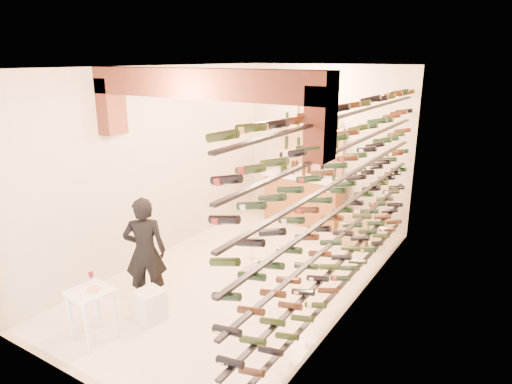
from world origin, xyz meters
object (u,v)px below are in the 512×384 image
white_stool (150,305)px  person (145,252)px  wine_rack (342,197)px  tasting_table (91,299)px  chrome_barstool (251,249)px  crate_lower (353,236)px  back_counter (304,198)px

white_stool → person: bearing=138.9°
wine_rack → tasting_table: bearing=-131.8°
wine_rack → chrome_barstool: wine_rack is taller
white_stool → crate_lower: size_ratio=0.79×
wine_rack → crate_lower: (-0.54, 2.09, -1.39)m
wine_rack → white_stool: size_ratio=13.76×
chrome_barstool → crate_lower: bearing=63.3°
person → crate_lower: bearing=-153.1°
chrome_barstool → person: bearing=-113.7°
wine_rack → person: 2.76m
tasting_table → person: 0.99m
wine_rack → chrome_barstool: bearing=174.6°
back_counter → person: 4.12m
wine_rack → white_stool: (-1.89, -1.73, -1.34)m
person → chrome_barstool: person is taller
white_stool → person: person is taller
wine_rack → crate_lower: 2.57m
person → crate_lower: 3.97m
person → chrome_barstool: (0.70, 1.59, -0.40)m
back_counter → tasting_table: bearing=-93.7°
wine_rack → chrome_barstool: (-1.52, 0.14, -1.16)m
tasting_table → crate_lower: tasting_table is taller
wine_rack → back_counter: (-1.83, 2.65, -1.02)m
person → tasting_table: bearing=56.0°
tasting_table → crate_lower: (1.62, 4.51, -0.39)m
white_stool → chrome_barstool: (0.37, 1.88, 0.18)m
tasting_table → wine_rack: bearing=55.3°
back_counter → person: size_ratio=1.09×
back_counter → tasting_table: back_counter is taller
tasting_table → person: person is taller
tasting_table → chrome_barstool: size_ratio=1.22×
tasting_table → person: (-0.06, 0.96, 0.23)m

